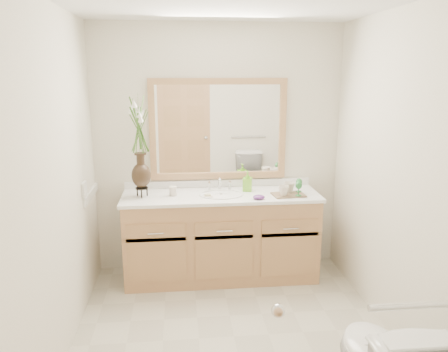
{
  "coord_description": "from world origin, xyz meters",
  "views": [
    {
      "loc": [
        -0.37,
        -2.9,
        1.95
      ],
      "look_at": [
        -0.01,
        0.65,
        1.09
      ],
      "focal_mm": 35.0,
      "sensor_mm": 36.0,
      "label": 1
    }
  ],
  "objects": [
    {
      "name": "wall_left",
      "position": [
        -1.2,
        0.0,
        1.2
      ],
      "size": [
        0.02,
        2.6,
        2.4
      ],
      "primitive_type": "cube",
      "color": "white",
      "rests_on": "floor"
    },
    {
      "name": "sink",
      "position": [
        0.0,
        1.0,
        0.78
      ],
      "size": [
        0.38,
        0.34,
        0.23
      ],
      "color": "white",
      "rests_on": "counter"
    },
    {
      "name": "tray",
      "position": [
        0.62,
        0.91,
        0.84
      ],
      "size": [
        0.31,
        0.23,
        0.01
      ],
      "primitive_type": "cube",
      "rotation": [
        0.0,
        0.0,
        0.11
      ],
      "color": "brown",
      "rests_on": "counter"
    },
    {
      "name": "switch_plate",
      "position": [
        -1.19,
        0.76,
        0.98
      ],
      "size": [
        0.02,
        0.12,
        0.12
      ],
      "primitive_type": "cube",
      "color": "white",
      "rests_on": "wall_left"
    },
    {
      "name": "grab_bar",
      "position": [
        0.7,
        -1.27,
        0.95
      ],
      "size": [
        0.55,
        0.03,
        0.03
      ],
      "primitive_type": "cylinder",
      "rotation": [
        0.0,
        1.57,
        0.0
      ],
      "color": "silver",
      "rests_on": "wall_front"
    },
    {
      "name": "vanity",
      "position": [
        0.0,
        1.01,
        0.4
      ],
      "size": [
        1.8,
        0.55,
        0.8
      ],
      "color": "tan",
      "rests_on": "floor"
    },
    {
      "name": "counter",
      "position": [
        0.0,
        1.01,
        0.82
      ],
      "size": [
        1.84,
        0.57,
        0.03
      ],
      "primitive_type": "cube",
      "color": "white",
      "rests_on": "vanity"
    },
    {
      "name": "flower_vase",
      "position": [
        -0.73,
        1.01,
        1.4
      ],
      "size": [
        0.2,
        0.2,
        0.84
      ],
      "rotation": [
        0.0,
        0.0,
        0.39
      ],
      "color": "black",
      "rests_on": "counter"
    },
    {
      "name": "soap_bottle",
      "position": [
        0.26,
        1.11,
        0.92
      ],
      "size": [
        0.09,
        0.1,
        0.17
      ],
      "primitive_type": "imported",
      "rotation": [
        0.0,
        0.0,
        -0.24
      ],
      "color": "#79CD30",
      "rests_on": "counter"
    },
    {
      "name": "mug_left",
      "position": [
        0.56,
        0.87,
        0.89
      ],
      "size": [
        0.11,
        0.1,
        0.1
      ],
      "primitive_type": "imported",
      "rotation": [
        0.0,
        0.0,
        0.15
      ],
      "color": "beige",
      "rests_on": "tray"
    },
    {
      "name": "tumbler",
      "position": [
        -0.45,
        1.02,
        0.87
      ],
      "size": [
        0.07,
        0.07,
        0.09
      ],
      "primitive_type": "cylinder",
      "color": "beige",
      "rests_on": "counter"
    },
    {
      "name": "floor",
      "position": [
        0.0,
        0.0,
        0.0
      ],
      "size": [
        2.6,
        2.6,
        0.0
      ],
      "primitive_type": "plane",
      "color": "beige",
      "rests_on": "ground"
    },
    {
      "name": "mirror",
      "position": [
        0.0,
        1.28,
        1.41
      ],
      "size": [
        1.32,
        0.04,
        0.97
      ],
      "color": "white",
      "rests_on": "wall_back"
    },
    {
      "name": "soap_dish",
      "position": [
        -0.13,
        0.93,
        0.84
      ],
      "size": [
        0.09,
        0.09,
        0.03
      ],
      "color": "beige",
      "rests_on": "counter"
    },
    {
      "name": "goblet_front",
      "position": [
        0.69,
        0.84,
        0.94
      ],
      "size": [
        0.06,
        0.06,
        0.13
      ],
      "color": "#287833",
      "rests_on": "tray"
    },
    {
      "name": "goblet_back",
      "position": [
        0.73,
        0.98,
        0.93
      ],
      "size": [
        0.06,
        0.06,
        0.13
      ],
      "color": "#287833",
      "rests_on": "tray"
    },
    {
      "name": "purple_dish",
      "position": [
        0.32,
        0.82,
        0.85
      ],
      "size": [
        0.13,
        0.12,
        0.04
      ],
      "primitive_type": "ellipsoid",
      "rotation": [
        0.0,
        0.0,
        0.39
      ],
      "color": "#592570",
      "rests_on": "counter"
    },
    {
      "name": "wall_right",
      "position": [
        1.2,
        0.0,
        1.2
      ],
      "size": [
        0.02,
        2.6,
        2.4
      ],
      "primitive_type": "cube",
      "color": "white",
      "rests_on": "floor"
    },
    {
      "name": "mug_right",
      "position": [
        0.63,
        0.96,
        0.9
      ],
      "size": [
        0.13,
        0.12,
        0.1
      ],
      "primitive_type": "imported",
      "rotation": [
        0.0,
        0.0,
        0.3
      ],
      "color": "beige",
      "rests_on": "tray"
    },
    {
      "name": "wall_back",
      "position": [
        0.0,
        1.3,
        1.2
      ],
      "size": [
        2.4,
        0.02,
        2.4
      ],
      "primitive_type": "cube",
      "color": "white",
      "rests_on": "floor"
    },
    {
      "name": "door",
      "position": [
        -0.3,
        -1.29,
        1.0
      ],
      "size": [
        0.8,
        0.03,
        2.0
      ],
      "primitive_type": "cube",
      "color": "tan",
      "rests_on": "floor"
    },
    {
      "name": "wall_front",
      "position": [
        0.0,
        -1.3,
        1.2
      ],
      "size": [
        2.4,
        0.02,
        2.4
      ],
      "primitive_type": "cube",
      "color": "white",
      "rests_on": "floor"
    }
  ]
}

